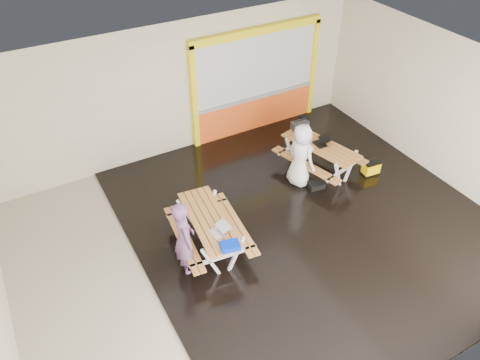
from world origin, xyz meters
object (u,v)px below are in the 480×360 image
toolbox (300,125)px  dark_case (316,185)px  laptop_right (322,142)px  fluke_bag (371,168)px  backpack (303,124)px  person_left (184,238)px  blue_pouch (230,246)px  picnic_table_left (209,226)px  laptop_left (219,231)px  picnic_table_right (320,151)px  person_right (301,156)px

toolbox → dark_case: (-0.46, -1.45, -0.79)m
laptop_right → fluke_bag: 1.44m
backpack → fluke_bag: bearing=-67.7°
person_left → blue_pouch: person_left is taller
blue_pouch → backpack: size_ratio=0.70×
picnic_table_left → person_left: bearing=-156.7°
laptop_left → backpack: backpack is taller
laptop_left → backpack: bearing=34.2°
picnic_table_right → laptop_left: size_ratio=5.80×
blue_pouch → person_left: bearing=137.3°
person_left → person_right: size_ratio=1.05×
laptop_left → dark_case: size_ratio=1.05×
person_right → backpack: (1.00, 1.29, -0.12)m
blue_pouch → backpack: bearing=38.5°
blue_pouch → dark_case: blue_pouch is taller
person_left → fluke_bag: bearing=-77.7°
toolbox → person_left: bearing=-152.2°
person_right → backpack: 1.63m
laptop_left → laptop_right: laptop_right is taller
picnic_table_right → toolbox: 0.94m
laptop_left → fluke_bag: (4.63, 0.72, -0.63)m
backpack → dark_case: (-0.74, -1.67, -0.61)m
laptop_right → fluke_bag: laptop_right is taller
person_left → person_right: person_left is taller
laptop_left → blue_pouch: size_ratio=1.09×
laptop_left → toolbox: size_ratio=0.86×
laptop_right → blue_pouch: (-3.64, -2.00, 0.01)m
person_right → dark_case: person_right is taller
picnic_table_right → laptop_right: laptop_right is taller
person_right → laptop_right: bearing=-82.9°
laptop_left → laptop_right: 3.94m
picnic_table_right → person_right: size_ratio=1.40×
toolbox → fluke_bag: 2.10m
person_left → toolbox: person_left is taller
dark_case → person_right: bearing=123.1°
backpack → laptop_left: bearing=-145.8°
picnic_table_right → person_right: (-0.73, -0.17, 0.23)m
picnic_table_left → backpack: backpack is taller
laptop_left → toolbox: (3.57, 2.39, 0.05)m
picnic_table_left → person_right: 3.00m
blue_pouch → picnic_table_right: bearing=28.6°
toolbox → person_right: bearing=-123.6°
blue_pouch → toolbox: bearing=38.6°
backpack → picnic_table_left: bearing=-150.7°
laptop_right → backpack: size_ratio=0.77×
picnic_table_right → picnic_table_left: bearing=-163.7°
laptop_right → dark_case: bearing=-131.3°
person_right → laptop_left: size_ratio=4.13×
picnic_table_right → blue_pouch: (-3.60, -1.96, 0.25)m
laptop_left → toolbox: toolbox is taller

